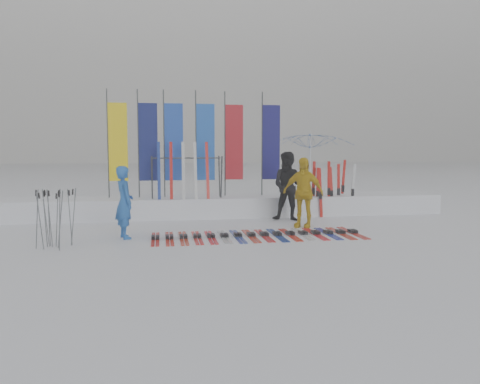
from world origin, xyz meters
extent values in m
plane|color=white|center=(0.00, 0.00, 0.00)|extent=(120.00, 120.00, 0.00)
cube|color=white|center=(0.00, 4.60, 0.30)|extent=(14.00, 1.60, 0.60)
imported|color=blue|center=(-2.53, 1.32, 0.83)|extent=(0.58, 0.71, 1.66)
imported|color=black|center=(1.90, 3.28, 0.98)|extent=(1.18, 1.07, 1.97)
imported|color=gold|center=(1.95, 2.10, 0.91)|extent=(1.14, 0.98, 1.83)
imported|color=white|center=(3.42, 5.87, 1.35)|extent=(3.73, 3.76, 2.69)
cube|color=red|center=(-1.84, 1.06, 0.04)|extent=(0.17, 1.63, 0.07)
cube|color=red|center=(-1.52, 1.06, 0.04)|extent=(0.17, 1.68, 0.07)
cube|color=#B8260E|center=(-1.21, 1.06, 0.04)|extent=(0.17, 1.67, 0.07)
cube|color=red|center=(-0.89, 1.06, 0.04)|extent=(0.17, 1.64, 0.07)
cube|color=red|center=(-0.58, 1.06, 0.04)|extent=(0.17, 1.64, 0.07)
cube|color=#ACAEB3|center=(-0.26, 1.06, 0.04)|extent=(0.17, 1.65, 0.07)
cube|color=navy|center=(0.05, 1.06, 0.04)|extent=(0.17, 1.66, 0.07)
cube|color=#B2200E|center=(0.37, 1.06, 0.04)|extent=(0.17, 1.65, 0.07)
cube|color=red|center=(0.69, 1.06, 0.04)|extent=(0.17, 1.62, 0.07)
cube|color=navy|center=(1.00, 1.06, 0.04)|extent=(0.17, 1.69, 0.07)
cube|color=red|center=(1.32, 1.06, 0.04)|extent=(0.17, 1.64, 0.07)
cube|color=silver|center=(1.63, 1.06, 0.04)|extent=(0.17, 1.61, 0.07)
cube|color=red|center=(1.95, 1.06, 0.04)|extent=(0.17, 1.61, 0.07)
cube|color=navy|center=(2.27, 1.06, 0.04)|extent=(0.17, 1.62, 0.07)
cube|color=#B7200E|center=(2.58, 1.06, 0.04)|extent=(0.17, 1.67, 0.07)
cube|color=#B7180E|center=(2.90, 1.06, 0.04)|extent=(0.17, 1.69, 0.07)
cylinder|color=#595B60|center=(-3.72, 0.19, 0.63)|extent=(0.07, 0.04, 1.25)
cylinder|color=#595B60|center=(-4.19, 0.38, 0.62)|extent=(0.14, 0.17, 1.24)
cylinder|color=#595B60|center=(-4.12, 0.32, 0.60)|extent=(0.11, 0.08, 1.19)
cylinder|color=#595B60|center=(-3.87, 0.67, 0.57)|extent=(0.07, 0.13, 1.14)
cylinder|color=#595B60|center=(-4.02, 0.65, 0.60)|extent=(0.03, 0.15, 1.20)
cylinder|color=#595B60|center=(-4.09, 0.61, 0.60)|extent=(0.08, 0.05, 1.20)
cylinder|color=#595B60|center=(-4.00, 0.62, 0.60)|extent=(0.12, 0.13, 1.20)
cylinder|color=#595B60|center=(-4.09, 0.68, 0.61)|extent=(0.15, 0.14, 1.21)
cylinder|color=#595B60|center=(-3.76, 0.48, 0.60)|extent=(0.14, 0.07, 1.19)
cylinder|color=#595B60|center=(-3.63, 0.77, 0.60)|extent=(0.10, 0.13, 1.19)
cylinder|color=#595B60|center=(-3.54, 0.69, 0.61)|extent=(0.14, 0.04, 1.22)
cylinder|color=#383A3F|center=(-3.22, 4.70, 2.20)|extent=(0.04, 0.04, 3.20)
cube|color=yellow|center=(-2.93, 4.70, 2.25)|extent=(0.55, 0.03, 2.30)
cylinder|color=#383A3F|center=(-2.34, 4.67, 2.20)|extent=(0.04, 0.04, 3.20)
cube|color=navy|center=(-2.05, 4.67, 2.25)|extent=(0.55, 0.03, 2.30)
cylinder|color=#383A3F|center=(-1.59, 4.66, 2.20)|extent=(0.04, 0.04, 3.20)
cube|color=#1842B8|center=(-1.30, 4.66, 2.25)|extent=(0.55, 0.03, 2.30)
cylinder|color=#383A3F|center=(-0.63, 4.66, 2.20)|extent=(0.04, 0.04, 3.20)
cube|color=blue|center=(-0.34, 4.66, 2.25)|extent=(0.55, 0.03, 2.30)
cylinder|color=#383A3F|center=(0.27, 4.79, 2.20)|extent=(0.04, 0.04, 3.20)
cube|color=#AF121D|center=(0.56, 4.79, 2.25)|extent=(0.55, 0.03, 2.30)
cylinder|color=#383A3F|center=(1.42, 4.70, 2.20)|extent=(0.04, 0.04, 3.20)
cube|color=#0E0D5B|center=(1.71, 4.70, 2.25)|extent=(0.55, 0.03, 2.30)
cylinder|color=#383A3F|center=(-1.95, 3.95, 1.23)|extent=(0.04, 0.30, 1.23)
cylinder|color=#383A3F|center=(-1.95, 4.45, 1.23)|extent=(0.04, 0.30, 1.23)
cylinder|color=#383A3F|center=(0.05, 3.95, 1.23)|extent=(0.04, 0.30, 1.23)
cylinder|color=#383A3F|center=(0.05, 4.45, 1.23)|extent=(0.04, 0.30, 1.23)
cylinder|color=#383A3F|center=(-0.95, 4.20, 1.78)|extent=(2.00, 0.04, 0.04)
cube|color=red|center=(2.59, 4.26, 0.79)|extent=(0.09, 0.04, 1.58)
cube|color=red|center=(3.35, 3.97, 0.84)|extent=(0.09, 0.04, 1.67)
cube|color=red|center=(2.84, 4.57, 0.81)|extent=(0.09, 0.04, 1.62)
cube|color=red|center=(2.95, 4.29, 0.73)|extent=(0.09, 0.04, 1.46)
cube|color=silver|center=(4.11, 3.95, 0.79)|extent=(0.09, 0.03, 1.59)
cube|color=red|center=(3.00, 3.72, 0.74)|extent=(0.09, 0.03, 1.47)
cube|color=red|center=(3.42, 4.03, 0.74)|extent=(0.09, 0.03, 1.47)
cube|color=red|center=(3.77, 4.25, 0.79)|extent=(0.09, 0.03, 1.59)
cube|color=red|center=(3.44, 3.97, 0.75)|extent=(0.09, 0.03, 1.50)
cube|color=red|center=(2.94, 4.18, 0.83)|extent=(0.09, 0.03, 1.66)
cube|color=red|center=(4.13, 4.77, 0.85)|extent=(0.09, 0.04, 1.70)
cube|color=red|center=(3.00, 3.99, 0.74)|extent=(0.09, 0.04, 1.48)
camera|label=1|loc=(-1.70, -9.58, 2.04)|focal=35.00mm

